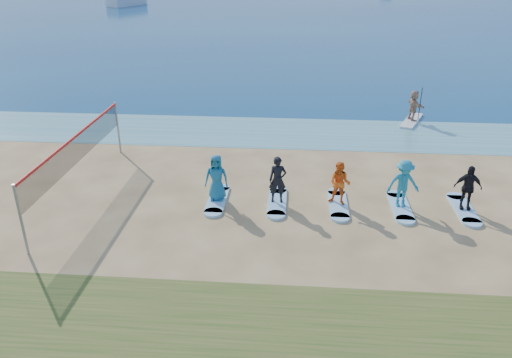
# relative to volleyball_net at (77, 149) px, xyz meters

# --- Properties ---
(ground) EXTENTS (600.00, 600.00, 0.00)m
(ground) POSITION_rel_volleyball_net_xyz_m (7.96, -2.47, -1.90)
(ground) COLOR tan
(ground) RESTS_ON ground
(shallow_water) EXTENTS (600.00, 600.00, 0.00)m
(shallow_water) POSITION_rel_volleyball_net_xyz_m (7.96, 8.03, -1.90)
(shallow_water) COLOR teal
(shallow_water) RESTS_ON ground
(volleyball_net) EXTENTS (0.13, 9.09, 2.50)m
(volleyball_net) POSITION_rel_volleyball_net_xyz_m (0.00, 0.00, 0.00)
(volleyball_net) COLOR gray
(volleyball_net) RESTS_ON ground
(paddleboard) EXTENTS (1.83, 3.03, 0.12)m
(paddleboard) POSITION_rel_volleyball_net_xyz_m (15.10, 10.50, -1.84)
(paddleboard) COLOR silver
(paddleboard) RESTS_ON ground
(paddleboarder) EXTENTS (0.94, 1.65, 1.70)m
(paddleboarder) POSITION_rel_volleyball_net_xyz_m (15.10, 10.50, -0.94)
(paddleboarder) COLOR tan
(paddleboarder) RESTS_ON paddleboard
(boat_offshore_a) EXTENTS (5.61, 8.07, 1.82)m
(boat_offshore_a) POSITION_rel_volleyball_net_xyz_m (-22.11, 74.04, -1.90)
(boat_offshore_a) COLOR silver
(boat_offshore_a) RESTS_ON ground
(surfboard_0) EXTENTS (0.70, 2.20, 0.09)m
(surfboard_0) POSITION_rel_volleyball_net_xyz_m (5.50, -0.27, -1.86)
(surfboard_0) COLOR #97CCEA
(surfboard_0) RESTS_ON ground
(student_0) EXTENTS (0.91, 0.61, 1.84)m
(student_0) POSITION_rel_volleyball_net_xyz_m (5.50, -0.27, -0.90)
(student_0) COLOR #1B6686
(student_0) RESTS_ON surfboard_0
(surfboard_1) EXTENTS (0.70, 2.20, 0.09)m
(surfboard_1) POSITION_rel_volleyball_net_xyz_m (7.85, -0.27, -1.86)
(surfboard_1) COLOR #97CCEA
(surfboard_1) RESTS_ON ground
(student_1) EXTENTS (0.69, 0.47, 1.83)m
(student_1) POSITION_rel_volleyball_net_xyz_m (7.85, -0.27, -0.90)
(student_1) COLOR black
(student_1) RESTS_ON surfboard_1
(surfboard_2) EXTENTS (0.70, 2.20, 0.09)m
(surfboard_2) POSITION_rel_volleyball_net_xyz_m (10.19, -0.27, -1.86)
(surfboard_2) COLOR #97CCEA
(surfboard_2) RESTS_ON ground
(student_2) EXTENTS (0.99, 0.88, 1.69)m
(student_2) POSITION_rel_volleyball_net_xyz_m (10.19, -0.27, -0.97)
(student_2) COLOR orange
(student_2) RESTS_ON surfboard_2
(surfboard_3) EXTENTS (0.70, 2.20, 0.09)m
(surfboard_3) POSITION_rel_volleyball_net_xyz_m (12.54, -0.27, -1.86)
(surfboard_3) COLOR #97CCEA
(surfboard_3) RESTS_ON ground
(student_3) EXTENTS (1.27, 0.83, 1.86)m
(student_3) POSITION_rel_volleyball_net_xyz_m (12.54, -0.27, -0.88)
(student_3) COLOR teal
(student_3) RESTS_ON surfboard_3
(surfboard_4) EXTENTS (0.70, 2.20, 0.09)m
(surfboard_4) POSITION_rel_volleyball_net_xyz_m (14.89, -0.27, -1.86)
(surfboard_4) COLOR #97CCEA
(surfboard_4) RESTS_ON ground
(student_4) EXTENTS (1.04, 0.49, 1.72)m
(student_4) POSITION_rel_volleyball_net_xyz_m (14.89, -0.27, -0.95)
(student_4) COLOR black
(student_4) RESTS_ON surfboard_4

